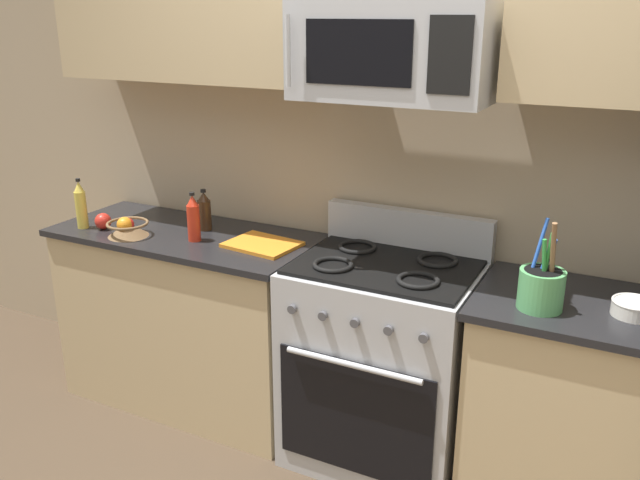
# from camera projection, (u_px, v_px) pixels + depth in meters

# --- Properties ---
(wall_back) EXTENTS (8.00, 0.10, 2.60)m
(wall_back) POSITION_uv_depth(u_px,v_px,m) (419.00, 159.00, 2.93)
(wall_back) COLOR tan
(wall_back) RESTS_ON ground
(counter_left) EXTENTS (1.30, 0.59, 0.91)m
(counter_left) POSITION_uv_depth(u_px,v_px,m) (190.00, 318.00, 3.34)
(counter_left) COLOR tan
(counter_left) RESTS_ON ground
(range_oven) EXTENTS (0.76, 0.63, 1.09)m
(range_oven) POSITION_uv_depth(u_px,v_px,m) (382.00, 361.00, 2.90)
(range_oven) COLOR #B2B5BA
(range_oven) RESTS_ON ground
(counter_right) EXTENTS (0.74, 0.59, 0.91)m
(counter_right) POSITION_uv_depth(u_px,v_px,m) (564.00, 409.00, 2.58)
(counter_right) COLOR tan
(counter_right) RESTS_ON ground
(microwave) EXTENTS (0.74, 0.44, 0.37)m
(microwave) POSITION_uv_depth(u_px,v_px,m) (396.00, 50.00, 2.49)
(microwave) COLOR #B2B5BA
(utensil_crock) EXTENTS (0.16, 0.16, 0.33)m
(utensil_crock) POSITION_uv_depth(u_px,v_px,m) (541.00, 287.00, 2.35)
(utensil_crock) COLOR #59AD66
(utensil_crock) RESTS_ON counter_right
(fruit_basket) EXTENTS (0.20, 0.20, 0.10)m
(fruit_basket) POSITION_uv_depth(u_px,v_px,m) (128.00, 228.00, 3.13)
(fruit_basket) COLOR brown
(fruit_basket) RESTS_ON counter_left
(apple_loose) EXTENTS (0.08, 0.08, 0.08)m
(apple_loose) POSITION_uv_depth(u_px,v_px,m) (103.00, 221.00, 3.23)
(apple_loose) COLOR red
(apple_loose) RESTS_ON counter_left
(cutting_board) EXTENTS (0.33, 0.27, 0.02)m
(cutting_board) POSITION_uv_depth(u_px,v_px,m) (262.00, 244.00, 3.00)
(cutting_board) COLOR orange
(cutting_board) RESTS_ON counter_left
(bottle_oil) EXTENTS (0.05, 0.05, 0.25)m
(bottle_oil) POSITION_uv_depth(u_px,v_px,m) (81.00, 205.00, 3.23)
(bottle_oil) COLOR gold
(bottle_oil) RESTS_ON counter_left
(bottle_soy) EXTENTS (0.06, 0.06, 0.20)m
(bottle_soy) POSITION_uv_depth(u_px,v_px,m) (204.00, 211.00, 3.20)
(bottle_soy) COLOR #382314
(bottle_soy) RESTS_ON counter_left
(bottle_hot_sauce) EXTENTS (0.06, 0.06, 0.23)m
(bottle_hot_sauce) POSITION_uv_depth(u_px,v_px,m) (193.00, 219.00, 3.05)
(bottle_hot_sauce) COLOR red
(bottle_hot_sauce) RESTS_ON counter_left
(prep_bowl) EXTENTS (0.15, 0.15, 0.06)m
(prep_bowl) POSITION_uv_depth(u_px,v_px,m) (634.00, 308.00, 2.31)
(prep_bowl) COLOR white
(prep_bowl) RESTS_ON counter_right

